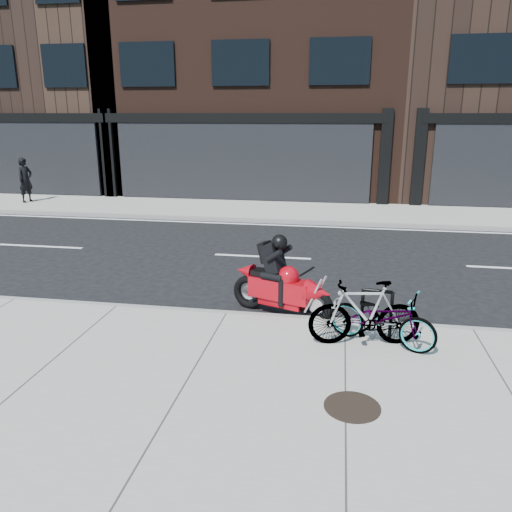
% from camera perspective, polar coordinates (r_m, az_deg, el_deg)
% --- Properties ---
extents(ground, '(120.00, 120.00, 0.00)m').
position_cam_1_polar(ground, '(10.46, -0.97, -3.08)').
color(ground, black).
rests_on(ground, ground).
extents(sidewalk_near, '(60.00, 6.00, 0.13)m').
position_cam_1_polar(sidewalk_near, '(6.06, -10.07, -17.84)').
color(sidewalk_near, gray).
rests_on(sidewalk_near, ground).
extents(sidewalk_far, '(60.00, 3.50, 0.13)m').
position_cam_1_polar(sidewalk_far, '(17.88, 3.59, 5.15)').
color(sidewalk_far, gray).
rests_on(sidewalk_far, ground).
extents(building_midwest, '(10.00, 10.00, 12.00)m').
position_cam_1_polar(building_midwest, '(28.00, -21.42, 20.26)').
color(building_midwest, black).
rests_on(building_midwest, ground).
extents(building_center, '(12.00, 10.00, 14.50)m').
position_cam_1_polar(building_center, '(24.81, 0.68, 24.87)').
color(building_center, black).
rests_on(building_center, ground).
extents(bike_rack, '(0.47, 0.11, 0.80)m').
position_cam_1_polar(bike_rack, '(7.68, 13.62, -6.03)').
color(bike_rack, black).
rests_on(bike_rack, sidewalk_near).
extents(bicycle_front, '(1.69, 1.11, 0.84)m').
position_cam_1_polar(bicycle_front, '(7.55, 14.20, -6.84)').
color(bicycle_front, gray).
rests_on(bicycle_front, sidewalk_near).
extents(bicycle_rear, '(1.69, 0.72, 0.98)m').
position_cam_1_polar(bicycle_rear, '(7.47, 12.30, -6.39)').
color(bicycle_rear, gray).
rests_on(bicycle_rear, sidewalk_near).
extents(motorcycle, '(1.87, 1.00, 1.46)m').
position_cam_1_polar(motorcycle, '(8.60, 3.40, -3.21)').
color(motorcycle, black).
rests_on(motorcycle, ground).
extents(pedestrian, '(0.55, 0.70, 1.68)m').
position_cam_1_polar(pedestrian, '(21.13, -24.85, 7.88)').
color(pedestrian, black).
rests_on(pedestrian, sidewalk_far).
extents(manhole_cover, '(0.77, 0.77, 0.02)m').
position_cam_1_polar(manhole_cover, '(6.15, 10.94, -16.55)').
color(manhole_cover, black).
rests_on(manhole_cover, sidewalk_near).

